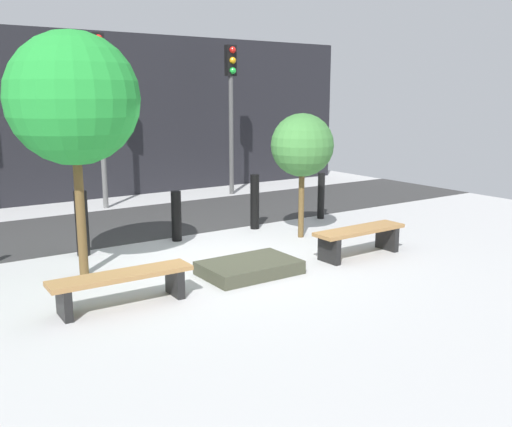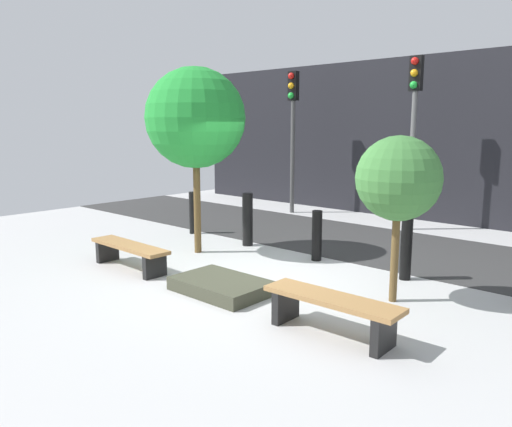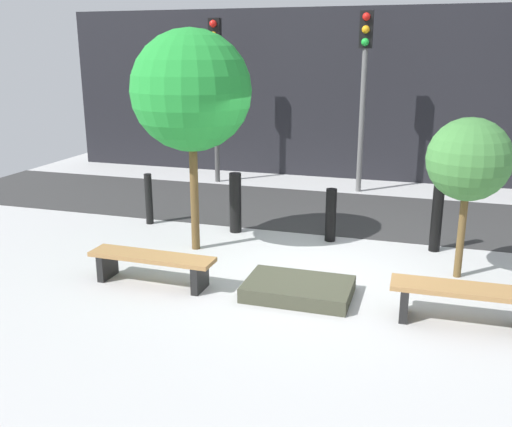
{
  "view_description": "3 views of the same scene",
  "coord_description": "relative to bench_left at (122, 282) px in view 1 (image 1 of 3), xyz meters",
  "views": [
    {
      "loc": [
        -4.5,
        -7.5,
        2.62
      ],
      "look_at": [
        0.54,
        -0.07,
        0.75
      ],
      "focal_mm": 40.0,
      "sensor_mm": 36.0,
      "label": 1
    },
    {
      "loc": [
        5.12,
        -5.6,
        2.42
      ],
      "look_at": [
        0.44,
        -0.42,
        1.2
      ],
      "focal_mm": 35.0,
      "sensor_mm": 36.0,
      "label": 2
    },
    {
      "loc": [
        1.54,
        -7.59,
        3.18
      ],
      "look_at": [
        -0.57,
        -0.78,
        1.13
      ],
      "focal_mm": 40.0,
      "sensor_mm": 36.0,
      "label": 3
    }
  ],
  "objects": [
    {
      "name": "bench_right",
      "position": [
        4.11,
        -0.0,
        0.02
      ],
      "size": [
        1.71,
        0.48,
        0.47
      ],
      "rotation": [
        0.0,
        0.0,
        0.02
      ],
      "color": "black",
      "rests_on": "ground"
    },
    {
      "name": "bench_left",
      "position": [
        0.0,
        0.0,
        0.0
      ],
      "size": [
        1.82,
        0.45,
        0.43
      ],
      "rotation": [
        0.0,
        0.0,
        -0.02
      ],
      "color": "black",
      "rests_on": "ground"
    },
    {
      "name": "bollard_far_right",
      "position": [
        5.51,
        2.61,
        0.18
      ],
      "size": [
        0.15,
        0.15,
        1.0
      ],
      "primitive_type": "cylinder",
      "color": "black",
      "rests_on": "ground"
    },
    {
      "name": "bollard_right",
      "position": [
        3.78,
        2.61,
        0.23
      ],
      "size": [
        0.18,
        0.18,
        1.09
      ],
      "primitive_type": "cylinder",
      "color": "black",
      "rests_on": "ground"
    },
    {
      "name": "traffic_light_mid_east",
      "position": [
        5.57,
        6.36,
        2.36
      ],
      "size": [
        0.28,
        0.27,
        3.89
      ],
      "color": "#4F4F4F",
      "rests_on": "ground"
    },
    {
      "name": "tree_behind_left_bench",
      "position": [
        -0.0,
        1.55,
        2.25
      ],
      "size": [
        1.87,
        1.87,
        3.51
      ],
      "color": "brown",
      "rests_on": "ground"
    },
    {
      "name": "traffic_light_mid_west",
      "position": [
        2.06,
        6.36,
        2.42
      ],
      "size": [
        0.28,
        0.27,
        3.99
      ],
      "color": "slate",
      "rests_on": "ground"
    },
    {
      "name": "ground_plane",
      "position": [
        2.06,
        0.89,
        -0.32
      ],
      "size": [
        18.0,
        18.0,
        0.0
      ],
      "primitive_type": "plane",
      "color": "#B5B5B5"
    },
    {
      "name": "bollard_left",
      "position": [
        0.33,
        2.61,
        0.23
      ],
      "size": [
        0.22,
        0.22,
        1.08
      ],
      "primitive_type": "cylinder",
      "color": "black",
      "rests_on": "ground"
    },
    {
      "name": "planter_bed",
      "position": [
        2.06,
        0.2,
        -0.22
      ],
      "size": [
        1.41,
        0.93,
        0.2
      ],
      "primitive_type": "cube",
      "color": "#404131",
      "rests_on": "ground"
    },
    {
      "name": "bollard_center",
      "position": [
        2.06,
        2.61,
        0.14
      ],
      "size": [
        0.18,
        0.18,
        0.92
      ],
      "primitive_type": "cylinder",
      "color": "black",
      "rests_on": "ground"
    },
    {
      "name": "road_strip",
      "position": [
        2.06,
        4.47,
        -0.31
      ],
      "size": [
        18.0,
        3.21,
        0.01
      ],
      "primitive_type": "cube",
      "color": "#333333",
      "rests_on": "ground"
    },
    {
      "name": "building_facade",
      "position": [
        2.06,
        7.93,
        1.78
      ],
      "size": [
        16.2,
        0.5,
        4.19
      ],
      "primitive_type": "cube",
      "color": "black",
      "rests_on": "ground"
    },
    {
      "name": "tree_behind_right_bench",
      "position": [
        4.11,
        1.55,
        1.4
      ],
      "size": [
        1.15,
        1.15,
        2.31
      ],
      "color": "brown",
      "rests_on": "ground"
    }
  ]
}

